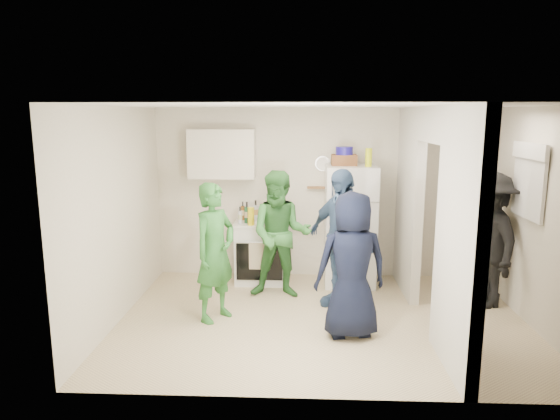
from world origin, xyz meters
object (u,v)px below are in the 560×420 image
at_px(wicker_basket, 344,160).
at_px(person_green_left, 215,252).
at_px(yellow_cup_stack_top, 369,157).
at_px(person_nook, 489,240).
at_px(person_denim, 341,239).
at_px(person_green_center, 281,235).
at_px(person_navy, 352,265).
at_px(stove, 261,252).
at_px(fridge, 350,226).
at_px(blue_bowl, 344,151).

height_order(wicker_basket, person_green_left, wicker_basket).
xyz_separation_m(yellow_cup_stack_top, person_nook, (1.44, -0.68, -0.97)).
distance_m(yellow_cup_stack_top, person_denim, 1.30).
relative_size(person_green_center, person_nook, 0.98).
bearing_deg(person_denim, person_green_center, -155.13).
bearing_deg(wicker_basket, person_green_left, -138.56).
relative_size(wicker_basket, person_green_center, 0.21).
xyz_separation_m(person_denim, person_navy, (0.06, -0.86, -0.07)).
distance_m(yellow_cup_stack_top, person_nook, 1.87).
relative_size(stove, person_green_left, 0.54).
height_order(fridge, yellow_cup_stack_top, yellow_cup_stack_top).
xyz_separation_m(yellow_cup_stack_top, person_green_left, (-1.92, -1.26, -1.01)).
bearing_deg(person_green_center, person_navy, -53.24).
xyz_separation_m(wicker_basket, blue_bowl, (0.00, 0.00, 0.13)).
bearing_deg(person_green_left, person_navy, -69.62).
xyz_separation_m(fridge, person_navy, (-0.14, -1.75, -0.05)).
distance_m(stove, person_green_left, 1.50).
relative_size(person_green_left, person_green_center, 0.97).
height_order(person_denim, person_nook, person_denim).
bearing_deg(wicker_basket, person_green_center, -144.13).
height_order(person_green_left, person_navy, person_green_left).
distance_m(stove, blue_bowl, 1.88).
xyz_separation_m(fridge, person_nook, (1.66, -0.78, 0.01)).
xyz_separation_m(person_green_left, person_navy, (1.55, -0.39, -0.01)).
xyz_separation_m(person_green_center, person_nook, (2.63, -0.20, 0.01)).
bearing_deg(person_denim, fridge, 124.94).
distance_m(fridge, person_denim, 0.91).
height_order(fridge, person_nook, person_nook).
xyz_separation_m(blue_bowl, person_nook, (1.76, -0.83, -1.05)).
bearing_deg(yellow_cup_stack_top, person_denim, -117.84).
bearing_deg(person_denim, person_navy, -38.88).
bearing_deg(person_navy, fridge, -105.33).
height_order(fridge, person_green_left, fridge).
bearing_deg(blue_bowl, person_denim, -95.94).
distance_m(wicker_basket, person_green_left, 2.34).
height_order(blue_bowl, yellow_cup_stack_top, blue_bowl).
xyz_separation_m(person_green_left, person_green_center, (0.74, 0.79, 0.03)).
height_order(stove, person_denim, person_denim).
bearing_deg(yellow_cup_stack_top, wicker_basket, 154.89).
relative_size(person_denim, person_nook, 1.02).
distance_m(stove, person_nook, 3.07).
height_order(fridge, person_navy, fridge).
bearing_deg(person_denim, person_nook, 50.99).
xyz_separation_m(stove, person_denim, (1.07, -0.92, 0.44)).
distance_m(person_denim, person_navy, 0.87).
bearing_deg(person_denim, stove, -173.16).
relative_size(wicker_basket, yellow_cup_stack_top, 1.40).
relative_size(person_green_left, person_denim, 0.93).
relative_size(yellow_cup_stack_top, person_navy, 0.15).
height_order(stove, person_navy, person_navy).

